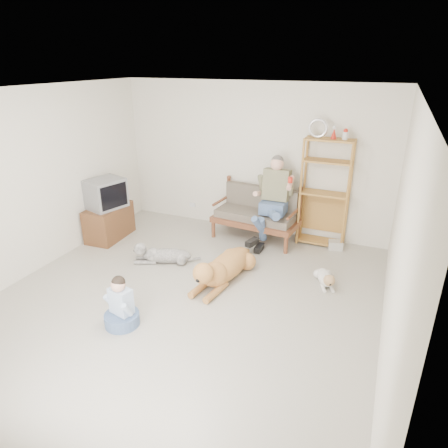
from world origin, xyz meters
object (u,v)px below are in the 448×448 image
at_px(loveseat, 257,212).
at_px(etagere, 325,192).
at_px(tv_stand, 109,222).
at_px(golden_retriever, 223,268).

xyz_separation_m(loveseat, etagere, (1.13, 0.18, 0.47)).
xyz_separation_m(tv_stand, golden_retriever, (2.51, -0.63, -0.09)).
relative_size(etagere, tv_stand, 2.34).
relative_size(tv_stand, golden_retriever, 0.54).
height_order(etagere, tv_stand, etagere).
height_order(tv_stand, golden_retriever, tv_stand).
relative_size(loveseat, golden_retriever, 0.92).
height_order(loveseat, golden_retriever, loveseat).
height_order(loveseat, etagere, etagere).
bearing_deg(tv_stand, golden_retriever, -16.80).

